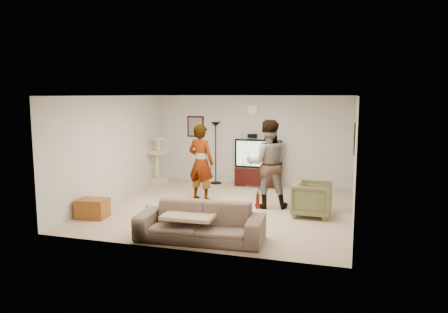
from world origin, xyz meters
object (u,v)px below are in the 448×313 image
(tv_stand, at_px, (258,177))
(person_left, at_px, (201,163))
(cat_tree, at_px, (157,161))
(armchair, at_px, (312,199))
(sofa, at_px, (200,222))
(tv, at_px, (258,154))
(floor_lamp, at_px, (216,153))
(person_right, at_px, (268,164))
(side_table, at_px, (93,208))
(beer_bottle, at_px, (258,201))

(tv_stand, xyz_separation_m, person_left, (-0.97, -2.00, 0.66))
(cat_tree, xyz_separation_m, armchair, (4.46, -1.95, -0.32))
(tv_stand, height_order, sofa, sofa)
(tv, xyz_separation_m, sofa, (-0.02, -4.71, -0.58))
(cat_tree, height_order, armchair, cat_tree)
(armchair, bearing_deg, sofa, 141.89)
(floor_lamp, bearing_deg, person_left, -82.49)
(cat_tree, relative_size, person_left, 0.75)
(cat_tree, bearing_deg, person_right, -23.64)
(side_table, bearing_deg, sofa, -14.43)
(side_table, bearing_deg, beer_bottle, -10.48)
(tv_stand, xyz_separation_m, person_right, (0.67, -2.16, 0.73))
(armchair, height_order, side_table, armchair)
(person_left, relative_size, sofa, 0.83)
(tv_stand, xyz_separation_m, armchair, (1.71, -2.61, 0.10))
(tv_stand, height_order, cat_tree, cat_tree)
(tv_stand, xyz_separation_m, tv, (0.00, 0.00, 0.65))
(cat_tree, height_order, person_left, person_left)
(tv_stand, relative_size, side_table, 2.06)
(floor_lamp, xyz_separation_m, sofa, (1.21, -4.71, -0.55))
(beer_bottle, distance_m, armchair, 2.26)
(person_left, bearing_deg, side_table, 64.99)
(person_left, bearing_deg, person_right, -171.97)
(person_right, bearing_deg, tv, -87.87)
(person_left, height_order, sofa, person_left)
(floor_lamp, distance_m, person_left, 2.01)
(cat_tree, relative_size, beer_bottle, 5.47)
(person_right, relative_size, beer_bottle, 7.92)
(cat_tree, distance_m, person_right, 3.74)
(beer_bottle, bearing_deg, floor_lamp, 115.35)
(tv, xyz_separation_m, floor_lamp, (-1.23, -0.01, -0.03))
(cat_tree, relative_size, person_right, 0.69)
(sofa, bearing_deg, armchair, 46.86)
(floor_lamp, height_order, person_right, person_right)
(tv, distance_m, beer_bottle, 4.82)
(tv, distance_m, cat_tree, 2.84)
(person_left, distance_m, beer_bottle, 3.36)
(tv, bearing_deg, sofa, -90.23)
(person_left, bearing_deg, cat_tree, -22.96)
(side_table, bearing_deg, person_right, 29.77)
(tv, relative_size, floor_lamp, 0.76)
(beer_bottle, xyz_separation_m, side_table, (-3.62, 0.67, -0.57))
(floor_lamp, xyz_separation_m, armchair, (2.94, -2.61, -0.51))
(beer_bottle, bearing_deg, armchair, 71.22)
(sofa, bearing_deg, tv_stand, 86.10)
(sofa, relative_size, side_table, 3.69)
(sofa, xyz_separation_m, armchair, (1.73, 2.10, 0.04))
(floor_lamp, bearing_deg, armchair, -41.51)
(side_table, bearing_deg, armchair, 18.31)
(sofa, xyz_separation_m, beer_bottle, (1.02, 0.00, 0.45))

